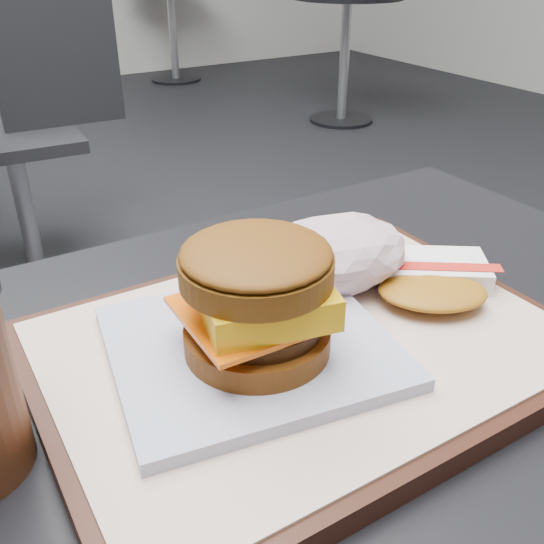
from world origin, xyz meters
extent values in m
cube|color=black|center=(0.00, 0.00, 0.75)|extent=(0.80, 0.60, 0.04)
cube|color=black|center=(0.01, 0.03, 0.78)|extent=(0.38, 0.28, 0.02)
cube|color=beige|center=(0.01, 0.03, 0.79)|extent=(0.36, 0.26, 0.00)
cube|color=silver|center=(-0.03, 0.04, 0.80)|extent=(0.21, 0.20, 0.01)
cylinder|color=brown|center=(-0.03, 0.03, 0.81)|extent=(0.11, 0.11, 0.02)
cylinder|color=#331807|center=(-0.03, 0.03, 0.82)|extent=(0.10, 0.10, 0.01)
cube|color=#EE5E08|center=(-0.04, 0.03, 0.83)|extent=(0.09, 0.09, 0.00)
cube|color=yellow|center=(-0.03, 0.03, 0.84)|extent=(0.10, 0.10, 0.02)
cylinder|color=brown|center=(-0.03, 0.03, 0.86)|extent=(0.11, 0.11, 0.02)
ellipsoid|color=brown|center=(-0.03, 0.03, 0.87)|extent=(0.11, 0.11, 0.02)
cube|color=white|center=(0.15, 0.05, 0.80)|extent=(0.11, 0.10, 0.02)
cube|color=red|center=(0.15, 0.03, 0.81)|extent=(0.08, 0.06, 0.00)
ellipsoid|color=#B8781D|center=(0.12, 0.02, 0.80)|extent=(0.11, 0.10, 0.01)
cylinder|color=#B1B1B6|center=(0.08, 1.85, 0.22)|extent=(0.06, 0.06, 0.44)
cube|color=black|center=(0.08, 1.85, 0.46)|extent=(0.44, 0.44, 0.04)
cube|color=black|center=(0.27, 1.85, 0.68)|extent=(0.40, 0.05, 0.40)
cylinder|color=black|center=(2.20, 2.80, 0.01)|extent=(0.40, 0.40, 0.02)
cylinder|color=#A5A5AA|center=(2.20, 2.80, 0.37)|extent=(0.06, 0.06, 0.70)
cylinder|color=black|center=(1.80, 4.50, 0.01)|extent=(0.40, 0.40, 0.02)
cylinder|color=#A5A5AA|center=(1.80, 4.50, 0.37)|extent=(0.06, 0.06, 0.70)
camera|label=1|loc=(-0.20, -0.26, 1.05)|focal=40.00mm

